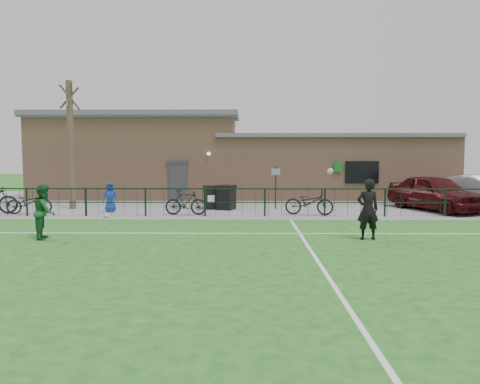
{
  "coord_description": "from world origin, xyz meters",
  "views": [
    {
      "loc": [
        0.2,
        -11.39,
        2.73
      ],
      "look_at": [
        0.0,
        5.0,
        1.3
      ],
      "focal_mm": 35.0,
      "sensor_mm": 36.0,
      "label": 1
    }
  ],
  "objects_px": {
    "ball_ground": "(106,216)",
    "wheelie_bin_right": "(226,198)",
    "wheelie_bin_left": "(212,198)",
    "bicycle_d": "(186,202)",
    "spectator_child": "(110,197)",
    "car_maroon": "(435,193)",
    "outfield_player": "(44,212)",
    "bicycle_e": "(309,202)",
    "bare_tree": "(71,145)",
    "sign_post": "(276,188)",
    "bicycle_c": "(29,202)"
  },
  "relations": [
    {
      "from": "ball_ground",
      "to": "outfield_player",
      "type": "bearing_deg",
      "value": -97.99
    },
    {
      "from": "car_maroon",
      "to": "bicycle_e",
      "type": "height_order",
      "value": "car_maroon"
    },
    {
      "from": "wheelie_bin_right",
      "to": "outfield_player",
      "type": "distance_m",
      "value": 9.04
    },
    {
      "from": "bicycle_c",
      "to": "wheelie_bin_right",
      "type": "bearing_deg",
      "value": -88.78
    },
    {
      "from": "bicycle_c",
      "to": "ball_ground",
      "type": "bearing_deg",
      "value": -118.06
    },
    {
      "from": "spectator_child",
      "to": "outfield_player",
      "type": "relative_size",
      "value": 0.78
    },
    {
      "from": "ball_ground",
      "to": "wheelie_bin_right",
      "type": "bearing_deg",
      "value": 30.99
    },
    {
      "from": "car_maroon",
      "to": "outfield_player",
      "type": "xyz_separation_m",
      "value": [
        -14.97,
        -6.97,
        0.01
      ]
    },
    {
      "from": "wheelie_bin_left",
      "to": "bicycle_d",
      "type": "height_order",
      "value": "bicycle_d"
    },
    {
      "from": "wheelie_bin_left",
      "to": "ball_ground",
      "type": "xyz_separation_m",
      "value": [
        -4.09,
        -3.11,
        -0.43
      ]
    },
    {
      "from": "bare_tree",
      "to": "outfield_player",
      "type": "relative_size",
      "value": 3.53
    },
    {
      "from": "bare_tree",
      "to": "car_maroon",
      "type": "bearing_deg",
      "value": -1.65
    },
    {
      "from": "wheelie_bin_left",
      "to": "bicycle_c",
      "type": "distance_m",
      "value": 8.02
    },
    {
      "from": "sign_post",
      "to": "bicycle_d",
      "type": "xyz_separation_m",
      "value": [
        -3.96,
        -2.0,
        -0.47
      ]
    },
    {
      "from": "car_maroon",
      "to": "spectator_child",
      "type": "distance_m",
      "value": 14.75
    },
    {
      "from": "wheelie_bin_left",
      "to": "bicycle_d",
      "type": "relative_size",
      "value": 0.57
    },
    {
      "from": "spectator_child",
      "to": "wheelie_bin_right",
      "type": "bearing_deg",
      "value": -3.35
    },
    {
      "from": "bicycle_e",
      "to": "spectator_child",
      "type": "height_order",
      "value": "spectator_child"
    },
    {
      "from": "bare_tree",
      "to": "car_maroon",
      "type": "distance_m",
      "value": 17.01
    },
    {
      "from": "wheelie_bin_left",
      "to": "outfield_player",
      "type": "bearing_deg",
      "value": -137.32
    },
    {
      "from": "bare_tree",
      "to": "bicycle_e",
      "type": "distance_m",
      "value": 11.36
    },
    {
      "from": "wheelie_bin_right",
      "to": "bicycle_c",
      "type": "height_order",
      "value": "wheelie_bin_right"
    },
    {
      "from": "wheelie_bin_left",
      "to": "sign_post",
      "type": "relative_size",
      "value": 0.5
    },
    {
      "from": "car_maroon",
      "to": "outfield_player",
      "type": "relative_size",
      "value": 2.83
    },
    {
      "from": "bare_tree",
      "to": "sign_post",
      "type": "bearing_deg",
      "value": -0.57
    },
    {
      "from": "sign_post",
      "to": "wheelie_bin_left",
      "type": "bearing_deg",
      "value": 177.82
    },
    {
      "from": "bicycle_e",
      "to": "spectator_child",
      "type": "distance_m",
      "value": 8.82
    },
    {
      "from": "wheelie_bin_right",
      "to": "ball_ground",
      "type": "bearing_deg",
      "value": -130.37
    },
    {
      "from": "bicycle_d",
      "to": "spectator_child",
      "type": "distance_m",
      "value": 3.64
    },
    {
      "from": "car_maroon",
      "to": "bicycle_d",
      "type": "height_order",
      "value": "car_maroon"
    },
    {
      "from": "sign_post",
      "to": "bicycle_e",
      "type": "bearing_deg",
      "value": -55.81
    },
    {
      "from": "bicycle_c",
      "to": "bicycle_d",
      "type": "height_order",
      "value": "bicycle_d"
    },
    {
      "from": "spectator_child",
      "to": "ball_ground",
      "type": "xyz_separation_m",
      "value": [
        0.38,
        -1.93,
        -0.58
      ]
    },
    {
      "from": "car_maroon",
      "to": "spectator_child",
      "type": "height_order",
      "value": "car_maroon"
    },
    {
      "from": "spectator_child",
      "to": "car_maroon",
      "type": "bearing_deg",
      "value": -11.09
    },
    {
      "from": "spectator_child",
      "to": "ball_ground",
      "type": "distance_m",
      "value": 2.05
    },
    {
      "from": "car_maroon",
      "to": "ball_ground",
      "type": "distance_m",
      "value": 14.61
    },
    {
      "from": "wheelie_bin_left",
      "to": "spectator_child",
      "type": "distance_m",
      "value": 4.63
    },
    {
      "from": "bare_tree",
      "to": "wheelie_bin_right",
      "type": "height_order",
      "value": "bare_tree"
    },
    {
      "from": "wheelie_bin_left",
      "to": "wheelie_bin_right",
      "type": "xyz_separation_m",
      "value": [
        0.7,
        -0.23,
        0.02
      ]
    },
    {
      "from": "wheelie_bin_left",
      "to": "outfield_player",
      "type": "xyz_separation_m",
      "value": [
        -4.7,
        -7.48,
        0.33
      ]
    },
    {
      "from": "car_maroon",
      "to": "bicycle_d",
      "type": "distance_m",
      "value": 11.35
    },
    {
      "from": "bicycle_c",
      "to": "ball_ground",
      "type": "xyz_separation_m",
      "value": [
        3.7,
        -1.22,
        -0.42
      ]
    },
    {
      "from": "car_maroon",
      "to": "bicycle_e",
      "type": "bearing_deg",
      "value": 172.61
    },
    {
      "from": "wheelie_bin_left",
      "to": "ball_ground",
      "type": "distance_m",
      "value": 5.16
    },
    {
      "from": "car_maroon",
      "to": "outfield_player",
      "type": "distance_m",
      "value": 16.51
    },
    {
      "from": "bicycle_d",
      "to": "spectator_child",
      "type": "relative_size",
      "value": 1.34
    },
    {
      "from": "wheelie_bin_right",
      "to": "car_maroon",
      "type": "relative_size",
      "value": 0.22
    },
    {
      "from": "ball_ground",
      "to": "bicycle_d",
      "type": "bearing_deg",
      "value": 17.6
    },
    {
      "from": "wheelie_bin_right",
      "to": "ball_ground",
      "type": "relative_size",
      "value": 5.31
    }
  ]
}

